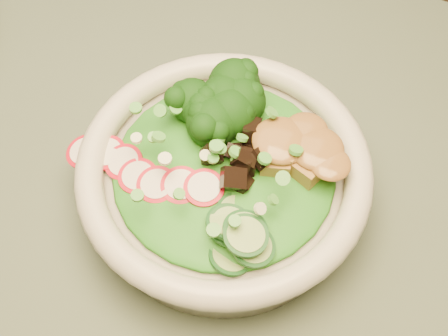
% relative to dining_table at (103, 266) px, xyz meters
% --- Properties ---
extents(dining_table, '(1.20, 0.80, 0.75)m').
position_rel_dining_table_xyz_m(dining_table, '(0.00, 0.00, 0.00)').
color(dining_table, black).
rests_on(dining_table, ground).
extents(salad_bowl, '(0.24, 0.24, 0.07)m').
position_rel_dining_table_xyz_m(salad_bowl, '(0.11, 0.07, 0.15)').
color(salad_bowl, beige).
rests_on(salad_bowl, dining_table).
extents(lettuce_bed, '(0.18, 0.18, 0.02)m').
position_rel_dining_table_xyz_m(lettuce_bed, '(0.11, 0.07, 0.17)').
color(lettuce_bed, '#196114').
rests_on(lettuce_bed, salad_bowl).
extents(broccoli_florets, '(0.09, 0.09, 0.04)m').
position_rel_dining_table_xyz_m(broccoli_florets, '(0.07, 0.11, 0.18)').
color(broccoli_florets, black).
rests_on(broccoli_florets, salad_bowl).
extents(radish_slices, '(0.11, 0.07, 0.02)m').
position_rel_dining_table_xyz_m(radish_slices, '(0.06, 0.03, 0.17)').
color(radish_slices, '#B70E1F').
rests_on(radish_slices, salad_bowl).
extents(cucumber_slices, '(0.08, 0.08, 0.03)m').
position_rel_dining_table_xyz_m(cucumber_slices, '(0.14, 0.02, 0.18)').
color(cucumber_slices, '#8CB866').
rests_on(cucumber_slices, salad_bowl).
extents(mushroom_heap, '(0.08, 0.08, 0.04)m').
position_rel_dining_table_xyz_m(mushroom_heap, '(0.12, 0.07, 0.18)').
color(mushroom_heap, black).
rests_on(mushroom_heap, salad_bowl).
extents(tofu_cubes, '(0.10, 0.08, 0.03)m').
position_rel_dining_table_xyz_m(tofu_cubes, '(0.16, 0.10, 0.18)').
color(tofu_cubes, olive).
rests_on(tofu_cubes, salad_bowl).
extents(peanut_sauce, '(0.06, 0.05, 0.01)m').
position_rel_dining_table_xyz_m(peanut_sauce, '(0.16, 0.10, 0.19)').
color(peanut_sauce, brown).
rests_on(peanut_sauce, tofu_cubes).
extents(scallion_garnish, '(0.17, 0.17, 0.02)m').
position_rel_dining_table_xyz_m(scallion_garnish, '(0.11, 0.07, 0.19)').
color(scallion_garnish, green).
rests_on(scallion_garnish, salad_bowl).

